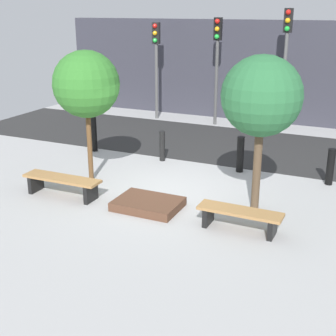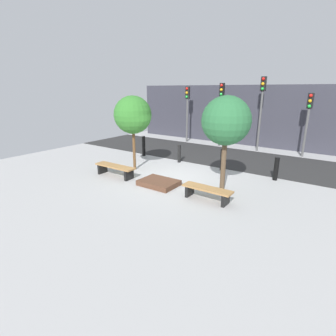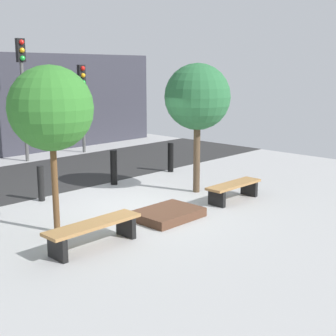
% 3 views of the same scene
% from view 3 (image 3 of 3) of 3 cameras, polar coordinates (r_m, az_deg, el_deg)
% --- Properties ---
extents(ground_plane, '(18.00, 18.00, 0.00)m').
position_cam_3_polar(ground_plane, '(10.83, -3.74, -5.03)').
color(ground_plane, '#A6A6A6').
extents(road_strip, '(18.00, 4.26, 0.01)m').
position_cam_3_polar(road_strip, '(14.45, -16.16, -1.11)').
color(road_strip, '#2B2B2B').
rests_on(road_strip, ground).
extents(bench_left, '(1.91, 0.49, 0.47)m').
position_cam_3_polar(bench_left, '(8.58, -9.05, -7.40)').
color(bench_left, black).
rests_on(bench_left, ground).
extents(bench_right, '(1.68, 0.47, 0.43)m').
position_cam_3_polar(bench_right, '(11.54, 8.02, -2.45)').
color(bench_right, black).
rests_on(bench_right, ground).
extents(planter_bed, '(1.41, 1.04, 0.19)m').
position_cam_3_polar(planter_bed, '(10.14, -0.06, -5.63)').
color(planter_bed, '#533525').
rests_on(planter_bed, ground).
extents(tree_behind_left_bench, '(1.62, 1.62, 3.25)m').
position_cam_3_polar(tree_behind_left_bench, '(9.12, -14.08, 7.01)').
color(tree_behind_left_bench, brown).
rests_on(tree_behind_left_bench, ground).
extents(tree_behind_right_bench, '(1.68, 1.68, 3.31)m').
position_cam_3_polar(tree_behind_right_bench, '(11.93, 3.62, 8.58)').
color(tree_behind_right_bench, brown).
rests_on(tree_behind_right_bench, ground).
extents(bollard_left, '(0.16, 0.16, 0.87)m').
position_cam_3_polar(bollard_left, '(11.78, -15.24, -1.82)').
color(bollard_left, black).
rests_on(bollard_left, ground).
extents(bollard_center, '(0.19, 0.19, 0.97)m').
position_cam_3_polar(bollard_center, '(13.06, -6.63, 0.07)').
color(bollard_center, black).
rests_on(bollard_center, ground).
extents(bollard_right, '(0.18, 0.18, 0.92)m').
position_cam_3_polar(bollard_right, '(14.60, 0.32, 1.32)').
color(bollard_right, black).
rests_on(bollard_right, ground).
extents(traffic_light_mid_east, '(0.28, 0.27, 4.16)m').
position_cam_3_polar(traffic_light_mid_east, '(16.80, -17.32, 10.38)').
color(traffic_light_mid_east, '#525252').
rests_on(traffic_light_mid_east, ground).
extents(traffic_light_east, '(0.28, 0.27, 3.31)m').
position_cam_3_polar(traffic_light_east, '(18.13, -10.41, 9.08)').
color(traffic_light_east, '#515151').
rests_on(traffic_light_east, ground).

